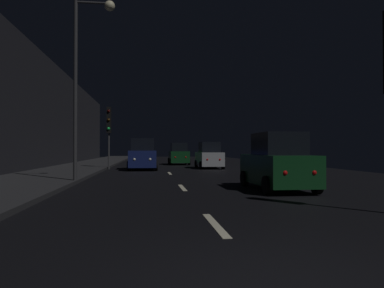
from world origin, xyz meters
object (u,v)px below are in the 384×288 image
Objects in this scene: streetlamp_overhead at (86,63)px; car_distant_taillights at (179,155)px; traffic_light_far_left at (109,124)px; car_parked_right_near at (277,164)px; car_parked_right_far at (209,156)px; car_approaching_headlights at (143,155)px.

streetlamp_overhead is 19.66m from car_distant_taillights.
car_parked_right_near is (7.43, -14.26, -2.32)m from traffic_light_far_left.
traffic_light_far_left is 1.15× the size of car_parked_right_far.
car_parked_right_near is at bearing 20.45° from car_approaching_headlights.
car_parked_right_near is at bearing 28.93° from traffic_light_far_left.
streetlamp_overhead is at bearing 66.41° from car_parked_right_near.
car_parked_right_far is 7.16m from car_distant_taillights.
car_parked_right_near is (7.19, -3.14, -4.17)m from streetlamp_overhead.
car_distant_taillights is at bearing 14.00° from car_parked_right_far.
car_distant_taillights is (-1.73, 6.95, 0.03)m from car_parked_right_far.
traffic_light_far_left is at bearing 27.52° from car_parked_right_near.
streetlamp_overhead is 11.21m from car_approaching_headlights.
streetlamp_overhead is 1.92× the size of car_distant_taillights.
traffic_light_far_left reaches higher than car_approaching_headlights.
streetlamp_overhead reaches higher than car_parked_right_near.
car_approaching_headlights is (2.45, -0.92, -2.24)m from traffic_light_far_left.
traffic_light_far_left is 11.28m from streetlamp_overhead.
car_approaching_headlights reaches higher than car_parked_right_far.
car_distant_taillights is at bearing 73.48° from streetlamp_overhead.
traffic_light_far_left reaches higher than car_distant_taillights.
car_distant_taillights is (5.46, 18.42, -4.16)m from streetlamp_overhead.
car_approaching_headlights is (2.22, 10.20, -4.09)m from streetlamp_overhead.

